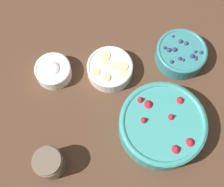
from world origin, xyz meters
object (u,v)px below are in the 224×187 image
object	(u,v)px
bowl_cream	(53,71)
jar_chocolate	(49,163)
bowl_bananas	(110,69)
bowl_strawberries	(162,125)
bowl_blueberries	(181,53)

from	to	relation	value
bowl_cream	jar_chocolate	bearing A→B (deg)	-110.15
bowl_bananas	bowl_cream	distance (m)	0.19
bowl_cream	bowl_strawberries	bearing A→B (deg)	-51.22
bowl_blueberries	bowl_cream	size ratio (longest dim) A/B	1.42
bowl_strawberries	bowl_blueberries	bearing A→B (deg)	50.01
bowl_blueberries	jar_chocolate	xyz separation A→B (m)	(-0.53, -0.18, 0.01)
bowl_cream	bowl_blueberries	bearing A→B (deg)	-14.26
bowl_strawberries	bowl_bananas	size ratio (longest dim) A/B	1.74
jar_chocolate	bowl_strawberries	bearing A→B (deg)	-3.60
bowl_bananas	jar_chocolate	xyz separation A→B (m)	(-0.29, -0.23, 0.01)
bowl_blueberries	bowl_bananas	world-z (taller)	bowl_blueberries
bowl_bananas	bowl_blueberries	bearing A→B (deg)	-9.57
bowl_strawberries	bowl_bananas	xyz separation A→B (m)	(-0.07, 0.25, -0.02)
bowl_blueberries	bowl_bananas	distance (m)	0.25
bowl_blueberries	bowl_cream	bearing A→B (deg)	165.74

